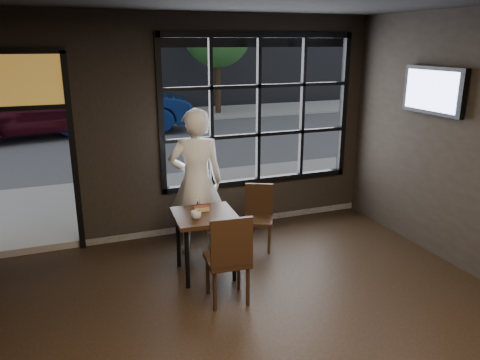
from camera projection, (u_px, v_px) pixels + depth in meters
name	position (u px, v px, depth m)	size (l,w,h in m)	color
window_frame	(258.00, 111.00, 7.08)	(3.06, 0.12, 2.28)	black
stained_transom	(14.00, 80.00, 5.78)	(1.20, 0.06, 0.70)	orange
street_asphalt	(90.00, 95.00, 25.52)	(60.00, 41.00, 0.04)	#545456
cafe_table	(205.00, 244.00, 5.79)	(0.74, 0.74, 0.80)	black
chair_near	(227.00, 257.00, 5.15)	(0.46, 0.46, 1.06)	black
chair_window	(258.00, 218.00, 6.49)	(0.39, 0.39, 0.90)	black
man	(196.00, 182.00, 6.28)	(0.73, 0.48, 1.99)	white
hotdog	(202.00, 209.00, 5.76)	(0.20, 0.08, 0.06)	tan
cup	(196.00, 215.00, 5.50)	(0.12, 0.12, 0.10)	silver
tv	(434.00, 90.00, 6.04)	(0.12, 1.04, 0.61)	black
navy_car	(117.00, 105.00, 14.77)	(1.66, 4.77, 1.57)	#0A1C4D
maroon_car	(29.00, 109.00, 13.78)	(1.87, 4.64, 1.58)	black
tree_left	(86.00, 45.00, 16.34)	(2.23, 2.23, 3.80)	#332114
tree_right	(217.00, 33.00, 17.65)	(2.59, 2.59, 4.42)	#332114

